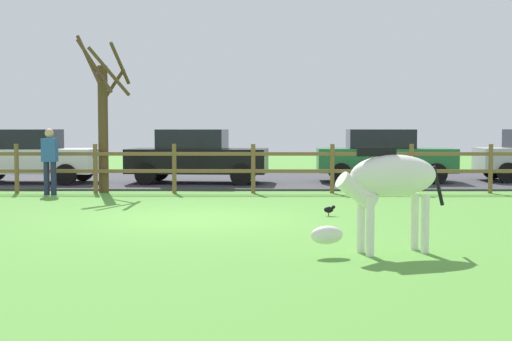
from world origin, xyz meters
TOP-DOWN VIEW (x-y plane):
  - ground_plane at (0.00, 0.00)m, footprint 60.00×60.00m
  - parking_asphalt at (0.00, 9.30)m, footprint 28.00×7.40m
  - paddock_fence at (-0.98, 5.00)m, footprint 20.14×0.11m
  - bare_tree at (-2.80, 5.15)m, footprint 1.41×1.33m
  - zebra at (2.88, -3.52)m, footprint 1.89×0.84m
  - crow_on_grass at (2.50, 0.40)m, footprint 0.21×0.10m
  - parked_car_white at (-5.59, 7.67)m, footprint 4.06×1.99m
  - parked_car_green at (4.87, 8.13)m, footprint 4.07×2.01m
  - parked_car_black at (-0.65, 7.68)m, footprint 4.13×2.15m
  - visitor_near_fence at (-4.01, 4.55)m, footprint 0.38×0.25m

SIDE VIEW (x-z plane):
  - ground_plane at x=0.00m, z-range 0.00..0.00m
  - parking_asphalt at x=0.00m, z-range 0.00..0.05m
  - crow_on_grass at x=2.50m, z-range 0.02..0.23m
  - paddock_fence at x=-0.98m, z-range 0.09..1.34m
  - parked_car_white at x=-5.59m, z-range 0.06..1.62m
  - parked_car_green at x=4.87m, z-range 0.06..1.62m
  - parked_car_black at x=-0.65m, z-range 0.06..1.62m
  - visitor_near_fence at x=-4.01m, z-range 0.09..1.73m
  - zebra at x=2.88m, z-range 0.22..1.63m
  - bare_tree at x=-2.80m, z-range -0.06..3.94m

